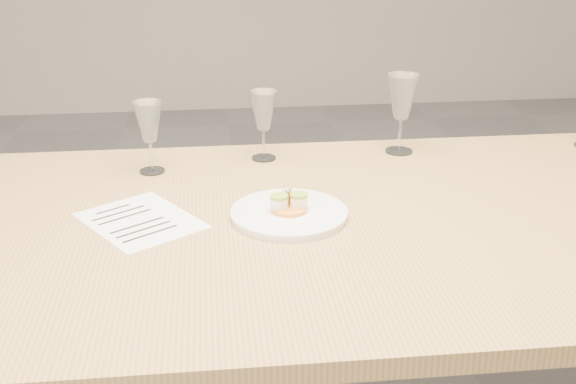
{
  "coord_description": "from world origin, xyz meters",
  "views": [
    {
      "loc": [
        -0.11,
        -1.37,
        1.39
      ],
      "look_at": [
        0.04,
        0.03,
        0.8
      ],
      "focal_mm": 45.0,
      "sensor_mm": 36.0,
      "label": 1
    }
  ],
  "objects": [
    {
      "name": "recipe_sheet",
      "position": [
        -0.27,
        0.03,
        0.75
      ],
      "size": [
        0.3,
        0.31,
        0.0
      ],
      "rotation": [
        0.0,
        0.0,
        0.59
      ],
      "color": "white",
      "rests_on": "dining_table"
    },
    {
      "name": "wine_glass_2",
      "position": [
        0.38,
        0.4,
        0.9
      ],
      "size": [
        0.08,
        0.08,
        0.21
      ],
      "color": "white",
      "rests_on": "dining_table"
    },
    {
      "name": "wine_glass_1",
      "position": [
        0.02,
        0.38,
        0.87
      ],
      "size": [
        0.07,
        0.07,
        0.18
      ],
      "color": "white",
      "rests_on": "dining_table"
    },
    {
      "name": "dining_table",
      "position": [
        0.0,
        0.0,
        0.68
      ],
      "size": [
        2.4,
        1.0,
        0.75
      ],
      "color": "tan",
      "rests_on": "ground"
    },
    {
      "name": "dinner_plate",
      "position": [
        0.04,
        0.01,
        0.76
      ],
      "size": [
        0.25,
        0.25,
        0.07
      ],
      "rotation": [
        0.0,
        0.0,
        0.11
      ],
      "color": "white",
      "rests_on": "dining_table"
    },
    {
      "name": "wine_glass_0",
      "position": [
        -0.26,
        0.32,
        0.87
      ],
      "size": [
        0.07,
        0.07,
        0.18
      ],
      "color": "white",
      "rests_on": "dining_table"
    }
  ]
}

